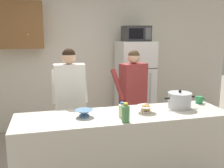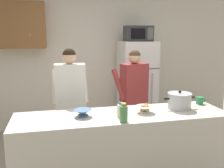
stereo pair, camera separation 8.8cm
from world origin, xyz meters
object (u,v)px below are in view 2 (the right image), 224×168
Objects in this scene: person_near_pot at (70,93)px; cooking_pot at (179,101)px; person_by_sink at (134,89)px; empty_bowl at (83,112)px; microwave at (138,34)px; bread_bowl at (145,108)px; bottle_mid_counter at (121,110)px; refrigerator at (137,86)px; bottle_near_edge at (124,113)px; coffee_mug at (200,100)px.

cooking_pot is at bearing -28.81° from person_near_pot.
person_by_sink is 1.29m from empty_bowl.
microwave is 2.24× the size of bread_bowl.
microwave is 1.19× the size of cooking_pot.
person_near_pot is at bearing 119.54° from bottle_mid_counter.
bottle_mid_counter reaches higher than empty_bowl.
bottle_mid_counter is (-0.80, -0.17, -0.01)m from cooking_pot.
person_by_sink is 0.96m from bread_bowl.
microwave reaches higher than empty_bowl.
refrigerator is 1.71m from person_near_pot.
bread_bowl is 1.03× the size of bottle_near_edge.
bread_bowl is at bearing 38.42° from bottle_near_edge.
coffee_mug is at bearing -19.34° from person_near_pot.
bread_bowl is at bearing -43.85° from person_near_pot.
person_by_sink is (-0.35, -0.90, 0.14)m from refrigerator.
bottle_mid_counter is at bearing -168.24° from cooking_pot.
person_by_sink is at bearing 9.64° from person_near_pot.
person_by_sink is (-0.35, -0.88, -0.84)m from microwave.
person_near_pot reaches higher than cooking_pot.
bread_bowl is at bearing 16.44° from bottle_mid_counter.
person_near_pot is 1.15m from bottle_near_edge.
refrigerator is 1.06× the size of person_by_sink.
person_near_pot reaches higher than coffee_mug.
bottle_near_edge is (-1.17, -0.46, 0.05)m from coffee_mug.
coffee_mug reaches higher than empty_bowl.
coffee_mug is (1.66, -0.58, -0.06)m from person_near_pot.
person_near_pot is at bearing 114.88° from bottle_near_edge.
coffee_mug is at bearing 19.59° from cooking_pot.
microwave is at bearing 68.43° from person_by_sink.
refrigerator is at bearing 90.07° from microwave.
refrigerator is 2.21m from empty_bowl.
microwave is 2.40m from bottle_near_edge.
cooking_pot is at bearing -91.09° from refrigerator.
refrigerator is 0.98m from person_by_sink.
bottle_mid_counter is (-0.83, -1.95, 0.16)m from refrigerator.
person_by_sink is 1.15m from bottle_mid_counter.
bread_bowl reaches higher than coffee_mug.
bottle_near_edge is at bearing -112.17° from person_by_sink.
refrigerator is 12.92× the size of coffee_mug.
microwave is 1.87m from coffee_mug.
cooking_pot is (-0.03, -1.76, -0.81)m from microwave.
person_near_pot is at bearing -141.12° from refrigerator.
microwave reaches higher than coffee_mug.
refrigerator is at bearing 88.91° from cooking_pot.
microwave is 1.87m from person_near_pot.
person_near_pot is at bearing 160.66° from coffee_mug.
bottle_near_edge is 1.22× the size of bottle_mid_counter.
refrigerator is at bearing 68.29° from bottle_near_edge.
bottle_mid_counter is at bearing 85.86° from bottle_near_edge.
refrigerator is 8.18× the size of empty_bowl.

